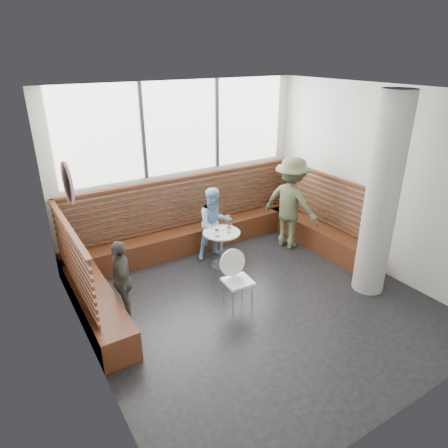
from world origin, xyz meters
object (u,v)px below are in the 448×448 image
cafe_table (222,242)px  adult_man (291,203)px  cafe_chair (235,275)px  concrete_column (382,198)px  child_back (215,224)px  child_left (122,280)px

cafe_table → adult_man: bearing=0.1°
cafe_table → adult_man: adult_man is taller
cafe_chair → cafe_table: bearing=72.3°
concrete_column → child_back: bearing=125.5°
cafe_chair → child_back: (0.52, 1.51, 0.17)m
concrete_column → cafe_chair: concrete_column is taller
concrete_column → child_left: (-3.72, 1.39, -0.98)m
child_back → concrete_column: bearing=-48.4°
cafe_table → child_back: (0.07, 0.36, 0.20)m
cafe_chair → concrete_column: bearing=-16.1°
cafe_table → cafe_chair: size_ratio=0.76×
cafe_table → cafe_chair: 1.23m
adult_man → child_back: size_ratio=1.32×
concrete_column → child_left: 4.09m
concrete_column → cafe_table: bearing=131.5°
child_left → cafe_table: bearing=117.7°
adult_man → cafe_table: bearing=72.2°
cafe_table → child_back: size_ratio=0.50×
concrete_column → cafe_chair: (-2.15, 0.78, -1.07)m
cafe_table → adult_man: (1.60, 0.00, 0.43)m
adult_man → child_back: adult_man is taller
concrete_column → adult_man: (-0.10, 1.92, -0.68)m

